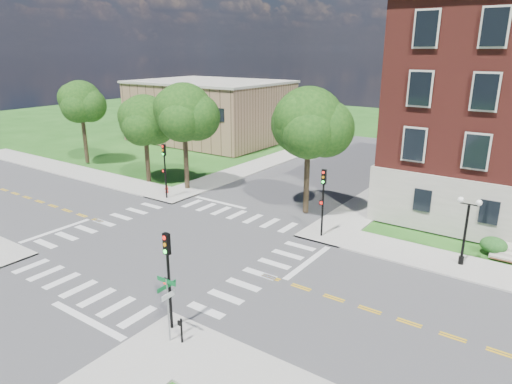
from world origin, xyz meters
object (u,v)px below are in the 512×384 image
Objects in this scene: twin_lamp_west at (466,227)px; fire_hydrant at (167,189)px; traffic_signal_se at (168,269)px; traffic_signal_ne at (323,194)px; push_button_post at (181,329)px; street_sign_pole at (168,298)px; traffic_signal_nw at (165,164)px.

twin_lamp_west reaches higher than fire_hydrant.
traffic_signal_ne is at bearing 87.27° from traffic_signal_se.
traffic_signal_ne is at bearing 92.03° from push_button_post.
fire_hydrant is at bearing 137.23° from push_button_post.
twin_lamp_west is (9.03, 0.93, -0.66)m from traffic_signal_ne.
traffic_signal_se is 2.72m from push_button_post.
street_sign_pole reaches higher than fire_hydrant.
traffic_signal_ne is at bearing -174.09° from twin_lamp_west.
traffic_signal_se is at bearing -92.73° from traffic_signal_ne.
push_button_post reaches higher than fire_hydrant.
street_sign_pole is at bearing -158.35° from push_button_post.
twin_lamp_west is 3.53× the size of push_button_post.
street_sign_pole is at bearing -43.99° from traffic_signal_nw.
twin_lamp_west is at bearing 61.22° from push_button_post.
traffic_signal_nw is 4.00× the size of push_button_post.
twin_lamp_west is 18.11m from street_sign_pole.
traffic_signal_se is at bearing -43.83° from fire_hydrant.
traffic_signal_ne is 14.79m from street_sign_pole.
traffic_signal_ne is 4.00× the size of push_button_post.
traffic_signal_nw is (-15.12, -0.17, 0.00)m from traffic_signal_ne.
traffic_signal_se is 6.40× the size of fire_hydrant.
street_sign_pole is 22.61m from fire_hydrant.
traffic_signal_ne is at bearing 0.64° from traffic_signal_nw.
traffic_signal_se is at bearing 154.92° from push_button_post.
traffic_signal_nw is 1.55× the size of street_sign_pole.
traffic_signal_ne is 15.12m from traffic_signal_nw.
fire_hydrant is (-1.08, 1.07, -2.72)m from traffic_signal_nw.
traffic_signal_ne reaches higher than twin_lamp_west.
street_sign_pole is at bearing -90.00° from traffic_signal_ne.
traffic_signal_nw reaches higher than push_button_post.
traffic_signal_se is 1.13× the size of twin_lamp_west.
traffic_signal_nw is at bearing 137.37° from push_button_post.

